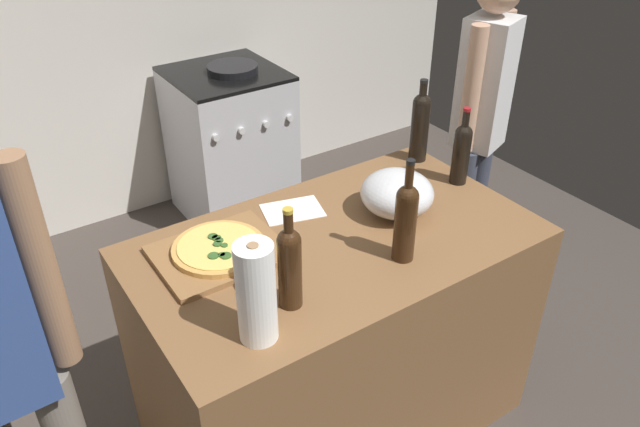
% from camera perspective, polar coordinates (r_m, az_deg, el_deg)
% --- Properties ---
extents(ground_plane, '(4.43, 3.21, 0.02)m').
position_cam_1_polar(ground_plane, '(3.12, -4.77, -9.38)').
color(ground_plane, '#3F3833').
extents(counter, '(1.36, 0.78, 0.88)m').
position_cam_1_polar(counter, '(2.35, 1.39, -11.28)').
color(counter, brown).
rests_on(counter, ground_plane).
extents(cutting_board, '(0.40, 0.32, 0.02)m').
position_cam_1_polar(cutting_board, '(2.01, -9.25, -3.61)').
color(cutting_board, olive).
rests_on(cutting_board, counter).
extents(pizza, '(0.30, 0.30, 0.03)m').
position_cam_1_polar(pizza, '(2.00, -9.29, -3.13)').
color(pizza, tan).
rests_on(pizza, cutting_board).
extents(mixing_bowl, '(0.26, 0.26, 0.16)m').
position_cam_1_polar(mixing_bowl, '(2.18, 7.11, 1.85)').
color(mixing_bowl, '#B2B2B7').
rests_on(mixing_bowl, counter).
extents(paper_towel_roll, '(0.11, 0.11, 0.30)m').
position_cam_1_polar(paper_towel_roll, '(1.62, -5.90, -7.32)').
color(paper_towel_roll, white).
rests_on(paper_towel_roll, counter).
extents(wine_bottle_amber, '(0.07, 0.07, 0.31)m').
position_cam_1_polar(wine_bottle_amber, '(2.39, 12.91, 5.66)').
color(wine_bottle_amber, black).
rests_on(wine_bottle_amber, counter).
extents(wine_bottle_dark, '(0.07, 0.07, 0.34)m').
position_cam_1_polar(wine_bottle_dark, '(2.52, 9.21, 8.14)').
color(wine_bottle_dark, black).
rests_on(wine_bottle_dark, counter).
extents(wine_bottle_clear, '(0.07, 0.07, 0.35)m').
position_cam_1_polar(wine_bottle_clear, '(1.92, 7.90, -0.48)').
color(wine_bottle_clear, '#331E0F').
rests_on(wine_bottle_clear, counter).
extents(wine_bottle_green, '(0.07, 0.07, 0.32)m').
position_cam_1_polar(wine_bottle_green, '(1.72, -2.82, -4.67)').
color(wine_bottle_green, '#331E0F').
rests_on(wine_bottle_green, counter).
extents(recipe_sheet, '(0.24, 0.20, 0.00)m').
position_cam_1_polar(recipe_sheet, '(2.22, -2.55, 0.30)').
color(recipe_sheet, white).
rests_on(recipe_sheet, counter).
extents(stove, '(0.60, 0.63, 0.94)m').
position_cam_1_polar(stove, '(3.69, -8.25, 6.29)').
color(stove, '#B7B7BC').
rests_on(stove, ground_plane).
extents(person_in_red, '(0.35, 0.26, 1.57)m').
position_cam_1_polar(person_in_red, '(2.96, 14.47, 8.16)').
color(person_in_red, '#383D4C').
rests_on(person_in_red, ground_plane).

